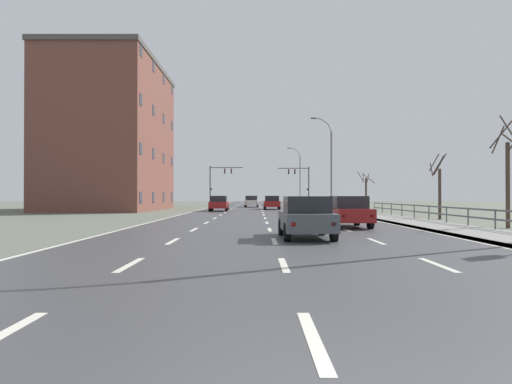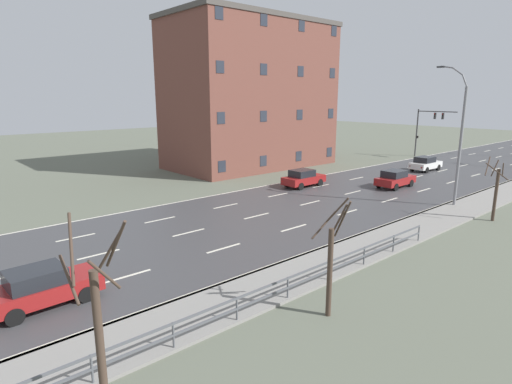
{
  "view_description": "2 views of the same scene",
  "coord_description": "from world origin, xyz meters",
  "px_view_note": "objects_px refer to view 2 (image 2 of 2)",
  "views": [
    {
      "loc": [
        -0.63,
        -3.09,
        1.6
      ],
      "look_at": [
        -0.43,
        54.68,
        2.04
      ],
      "focal_mm": 32.41,
      "sensor_mm": 36.0,
      "label": 1
    },
    {
      "loc": [
        20.59,
        16.42,
        7.98
      ],
      "look_at": [
        0.0,
        34.34,
        1.7
      ],
      "focal_mm": 29.35,
      "sensor_mm": 36.0,
      "label": 2
    }
  ],
  "objects_px": {
    "street_lamp_midground": "(459,139)",
    "traffic_signal_left": "(426,125)",
    "car_mid_centre": "(395,179)",
    "brick_building": "(251,95)",
    "car_near_left": "(42,287)",
    "car_distant": "(303,178)",
    "car_far_right": "(425,164)"
  },
  "relations": [
    {
      "from": "street_lamp_midground",
      "to": "car_far_right",
      "type": "bearing_deg",
      "value": 124.45
    },
    {
      "from": "traffic_signal_left",
      "to": "car_far_right",
      "type": "relative_size",
      "value": 1.52
    },
    {
      "from": "traffic_signal_left",
      "to": "brick_building",
      "type": "distance_m",
      "value": 24.41
    },
    {
      "from": "street_lamp_midground",
      "to": "brick_building",
      "type": "xyz_separation_m",
      "value": [
        -24.0,
        0.72,
        3.15
      ]
    },
    {
      "from": "car_distant",
      "to": "brick_building",
      "type": "bearing_deg",
      "value": 161.22
    },
    {
      "from": "street_lamp_midground",
      "to": "car_distant",
      "type": "xyz_separation_m",
      "value": [
        -11.85,
        -3.41,
        -4.17
      ]
    },
    {
      "from": "street_lamp_midground",
      "to": "car_distant",
      "type": "relative_size",
      "value": 2.47
    },
    {
      "from": "traffic_signal_left",
      "to": "car_mid_centre",
      "type": "bearing_deg",
      "value": -68.81
    },
    {
      "from": "car_mid_centre",
      "to": "brick_building",
      "type": "height_order",
      "value": "brick_building"
    },
    {
      "from": "brick_building",
      "to": "street_lamp_midground",
      "type": "bearing_deg",
      "value": -1.72
    },
    {
      "from": "car_near_left",
      "to": "car_distant",
      "type": "relative_size",
      "value": 1.01
    },
    {
      "from": "car_near_left",
      "to": "car_far_right",
      "type": "height_order",
      "value": "same"
    },
    {
      "from": "street_lamp_midground",
      "to": "brick_building",
      "type": "bearing_deg",
      "value": 178.28
    },
    {
      "from": "car_near_left",
      "to": "brick_building",
      "type": "relative_size",
      "value": 0.22
    },
    {
      "from": "traffic_signal_left",
      "to": "car_near_left",
      "type": "relative_size",
      "value": 1.51
    },
    {
      "from": "traffic_signal_left",
      "to": "car_distant",
      "type": "height_order",
      "value": "traffic_signal_left"
    },
    {
      "from": "car_far_right",
      "to": "car_mid_centre",
      "type": "height_order",
      "value": "same"
    },
    {
      "from": "car_near_left",
      "to": "traffic_signal_left",
      "type": "bearing_deg",
      "value": 99.89
    },
    {
      "from": "car_distant",
      "to": "car_near_left",
      "type": "bearing_deg",
      "value": -70.73
    },
    {
      "from": "street_lamp_midground",
      "to": "car_near_left",
      "type": "height_order",
      "value": "street_lamp_midground"
    },
    {
      "from": "car_distant",
      "to": "car_mid_centre",
      "type": "relative_size",
      "value": 1.0
    },
    {
      "from": "street_lamp_midground",
      "to": "brick_building",
      "type": "height_order",
      "value": "brick_building"
    },
    {
      "from": "car_near_left",
      "to": "car_far_right",
      "type": "bearing_deg",
      "value": 95.34
    },
    {
      "from": "street_lamp_midground",
      "to": "car_far_right",
      "type": "distance_m",
      "value": 15.94
    },
    {
      "from": "traffic_signal_left",
      "to": "car_mid_centre",
      "type": "height_order",
      "value": "traffic_signal_left"
    },
    {
      "from": "car_far_right",
      "to": "car_distant",
      "type": "height_order",
      "value": "same"
    },
    {
      "from": "street_lamp_midground",
      "to": "traffic_signal_left",
      "type": "xyz_separation_m",
      "value": [
        -14.09,
        22.7,
        -0.66
      ]
    },
    {
      "from": "car_far_right",
      "to": "brick_building",
      "type": "bearing_deg",
      "value": -141.15
    },
    {
      "from": "street_lamp_midground",
      "to": "car_mid_centre",
      "type": "xyz_separation_m",
      "value": [
        -6.27,
        2.51,
        -4.17
      ]
    },
    {
      "from": "brick_building",
      "to": "car_distant",
      "type": "bearing_deg",
      "value": -18.77
    },
    {
      "from": "street_lamp_midground",
      "to": "brick_building",
      "type": "distance_m",
      "value": 24.22
    },
    {
      "from": "car_near_left",
      "to": "car_far_right",
      "type": "distance_m",
      "value": 40.27
    }
  ]
}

